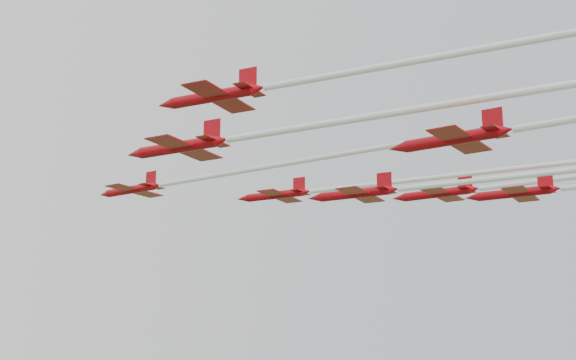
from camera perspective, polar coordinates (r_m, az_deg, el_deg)
jet_lead at (r=95.43m, az=-6.68°, el=0.06°), size 16.07×44.31×2.41m
jet_row2_left at (r=76.10m, az=0.02°, el=3.60°), size 23.75×52.70×2.92m
jet_row2_right at (r=95.23m, az=4.49°, el=-0.49°), size 20.00×41.99×2.39m
jet_row3_left at (r=62.89m, az=1.64°, el=7.18°), size 19.09×39.24×2.41m
jet_row3_mid at (r=82.48m, az=12.07°, el=-0.17°), size 21.14×45.47×2.44m
jet_row3_right at (r=98.05m, az=18.23°, el=0.03°), size 21.22×55.11×2.68m
jet_row4_left at (r=65.17m, az=19.09°, el=4.02°), size 15.71×42.44×2.54m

